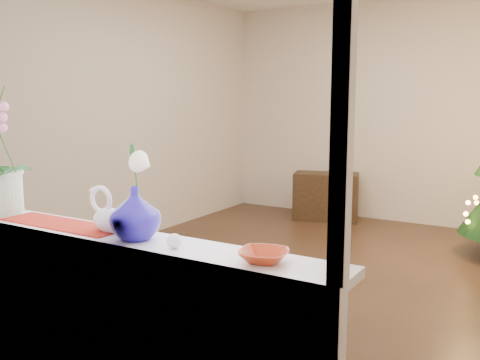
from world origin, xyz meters
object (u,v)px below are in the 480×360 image
object	(u,v)px
swan	(109,211)
blue_vase	(135,209)
side_table	(326,196)
amber_dish	(264,257)
paperweight	(174,241)

from	to	relation	value
swan	blue_vase	world-z (taller)	blue_vase
blue_vase	side_table	distance (m)	4.67
swan	blue_vase	bearing A→B (deg)	-10.46
amber_dish	side_table	xyz separation A→B (m)	(-1.57, 4.51, -0.64)
paperweight	amber_dish	size ratio (longest dim) A/B	0.39
amber_dish	paperweight	bearing A→B (deg)	-175.41
swan	paperweight	xyz separation A→B (m)	(0.42, -0.05, -0.07)
swan	side_table	xyz separation A→B (m)	(-0.75, 4.49, -0.73)
paperweight	amber_dish	world-z (taller)	paperweight
amber_dish	blue_vase	bearing A→B (deg)	-179.47
swan	amber_dish	xyz separation A→B (m)	(0.82, -0.02, -0.08)
swan	amber_dish	size ratio (longest dim) A/B	1.50
swan	amber_dish	bearing A→B (deg)	-3.41
amber_dish	side_table	bearing A→B (deg)	109.18
paperweight	blue_vase	bearing A→B (deg)	173.59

